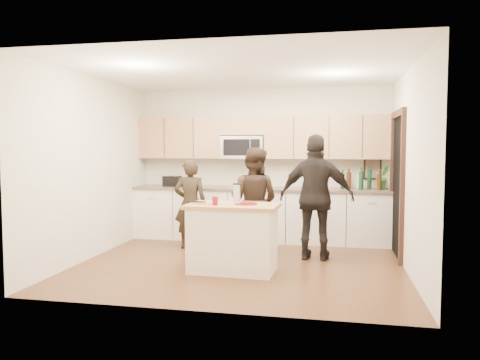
% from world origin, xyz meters
% --- Properties ---
extents(floor, '(4.50, 4.50, 0.00)m').
position_xyz_m(floor, '(0.00, 0.00, 0.00)').
color(floor, '#53311C').
rests_on(floor, ground).
extents(room_shell, '(4.52, 4.02, 2.71)m').
position_xyz_m(room_shell, '(0.00, 0.00, 1.73)').
color(room_shell, beige).
rests_on(room_shell, ground).
extents(back_cabinetry, '(4.50, 0.66, 0.94)m').
position_xyz_m(back_cabinetry, '(0.00, 1.69, 0.47)').
color(back_cabinetry, white).
rests_on(back_cabinetry, ground).
extents(upper_cabinetry, '(4.50, 0.33, 0.75)m').
position_xyz_m(upper_cabinetry, '(0.03, 1.83, 1.84)').
color(upper_cabinetry, tan).
rests_on(upper_cabinetry, ground).
extents(microwave, '(0.76, 0.41, 0.40)m').
position_xyz_m(microwave, '(-0.31, 1.80, 1.65)').
color(microwave, silver).
rests_on(microwave, ground).
extents(doorway, '(0.06, 1.25, 2.20)m').
position_xyz_m(doorway, '(2.23, 0.90, 1.16)').
color(doorway, black).
rests_on(doorway, ground).
extents(framed_picture, '(0.30, 0.03, 0.38)m').
position_xyz_m(framed_picture, '(1.95, 1.98, 1.28)').
color(framed_picture, black).
rests_on(framed_picture, ground).
extents(dish_towel, '(0.34, 0.60, 0.48)m').
position_xyz_m(dish_towel, '(-0.95, 1.50, 0.80)').
color(dish_towel, white).
rests_on(dish_towel, ground).
extents(island, '(1.23, 0.76, 0.90)m').
position_xyz_m(island, '(-0.02, -0.44, 0.45)').
color(island, white).
rests_on(island, ground).
extents(red_plate, '(0.30, 0.30, 0.02)m').
position_xyz_m(red_plate, '(0.16, -0.41, 0.91)').
color(red_plate, maroon).
rests_on(red_plate, island).
extents(box_grater, '(0.10, 0.06, 0.26)m').
position_xyz_m(box_grater, '(0.04, -0.46, 1.05)').
color(box_grater, silver).
rests_on(box_grater, red_plate).
extents(drink_glass, '(0.08, 0.08, 0.11)m').
position_xyz_m(drink_glass, '(-0.23, -0.58, 0.96)').
color(drink_glass, maroon).
rests_on(drink_glass, island).
extents(cutting_board, '(0.24, 0.19, 0.02)m').
position_xyz_m(cutting_board, '(-0.42, -0.51, 0.91)').
color(cutting_board, tan).
rests_on(cutting_board, island).
extents(tongs, '(0.25, 0.04, 0.02)m').
position_xyz_m(tongs, '(-0.50, -0.49, 0.93)').
color(tongs, black).
rests_on(tongs, cutting_board).
extents(knife, '(0.18, 0.03, 0.01)m').
position_xyz_m(knife, '(-0.32, -0.56, 0.92)').
color(knife, silver).
rests_on(knife, cutting_board).
extents(toaster, '(0.30, 0.22, 0.19)m').
position_xyz_m(toaster, '(-1.61, 1.67, 1.03)').
color(toaster, black).
rests_on(toaster, back_cabinetry).
extents(bottle_cluster, '(0.69, 0.28, 0.39)m').
position_xyz_m(bottle_cluster, '(1.77, 1.71, 1.11)').
color(bottle_cluster, '#11331C').
rests_on(bottle_cluster, back_cabinetry).
extents(orchid, '(0.29, 0.27, 0.42)m').
position_xyz_m(orchid, '(2.10, 1.72, 1.15)').
color(orchid, '#337D32').
rests_on(orchid, back_cabinetry).
extents(woman_left, '(0.59, 0.45, 1.46)m').
position_xyz_m(woman_left, '(-1.00, 0.84, 0.73)').
color(woman_left, black).
rests_on(woman_left, ground).
extents(woman_center, '(0.93, 0.80, 1.65)m').
position_xyz_m(woman_center, '(0.08, 0.64, 0.82)').
color(woman_center, black).
rests_on(woman_center, ground).
extents(woman_right, '(1.11, 0.53, 1.84)m').
position_xyz_m(woman_right, '(1.04, 0.45, 0.92)').
color(woman_right, black).
rests_on(woman_right, ground).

